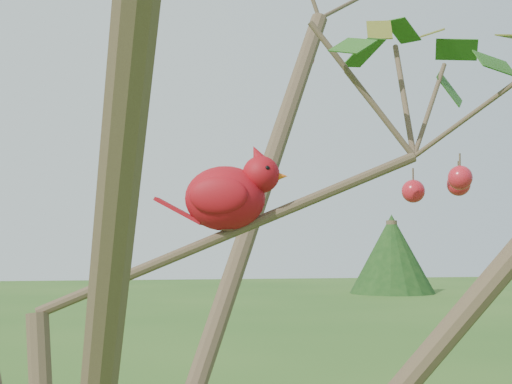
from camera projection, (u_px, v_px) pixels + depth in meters
crabapple_tree at (85, 199)px, 1.12m from camera, size 2.35×2.05×2.95m
cardinal at (229, 195)px, 1.25m from camera, size 0.21×0.13×0.15m
distant_trees at (89, 261)px, 22.90m from camera, size 43.47×14.50×3.09m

